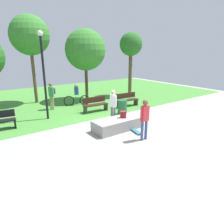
% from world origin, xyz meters
% --- Properties ---
extents(ground_plane, '(28.00, 28.00, 0.00)m').
position_xyz_m(ground_plane, '(0.00, 0.00, 0.00)').
color(ground_plane, '#9E9993').
extents(grass_lawn, '(26.60, 12.86, 0.01)m').
position_xyz_m(grass_lawn, '(0.00, 7.57, 0.00)').
color(grass_lawn, '#478C38').
rests_on(grass_lawn, ground_plane).
extents(concrete_ledge, '(2.39, 1.02, 0.53)m').
position_xyz_m(concrete_ledge, '(-0.52, -0.80, 0.27)').
color(concrete_ledge, gray).
rests_on(concrete_ledge, ground_plane).
extents(backpack_on_ledge, '(0.34, 0.32, 0.32)m').
position_xyz_m(backpack_on_ledge, '(-0.14, -0.77, 0.69)').
color(backpack_on_ledge, maroon).
rests_on(backpack_on_ledge, concrete_ledge).
extents(skater_performing_trick, '(0.43, 0.23, 1.77)m').
position_xyz_m(skater_performing_trick, '(-0.31, -2.40, 1.04)').
color(skater_performing_trick, '#3F5184').
rests_on(skater_performing_trick, ground_plane).
extents(skater_watching, '(0.23, 0.43, 1.75)m').
position_xyz_m(skater_watching, '(-0.04, 0.18, 1.03)').
color(skater_watching, slate).
rests_on(skater_watching, ground_plane).
extents(skateboard_by_ledge, '(0.38, 0.82, 0.08)m').
position_xyz_m(skateboard_by_ledge, '(-0.03, -1.59, 0.06)').
color(skateboard_by_ledge, teal).
rests_on(skateboard_by_ledge, ground_plane).
extents(park_bench_by_oak, '(1.63, 0.57, 0.91)m').
position_xyz_m(park_bench_by_oak, '(2.72, 2.31, 0.48)').
color(park_bench_by_oak, '#331E14').
rests_on(park_bench_by_oak, ground_plane).
extents(park_bench_near_path, '(1.62, 0.56, 0.91)m').
position_xyz_m(park_bench_near_path, '(0.27, 2.51, 0.48)').
color(park_bench_near_path, '#331E14').
rests_on(park_bench_near_path, ground_plane).
extents(tree_broad_elm, '(2.68, 2.68, 6.06)m').
position_xyz_m(tree_broad_elm, '(-2.03, 7.09, 4.70)').
color(tree_broad_elm, brown).
rests_on(tree_broad_elm, grass_lawn).
extents(tree_young_birch, '(1.86, 1.86, 5.16)m').
position_xyz_m(tree_young_birch, '(5.30, 5.00, 4.12)').
color(tree_young_birch, brown).
rests_on(tree_young_birch, grass_lawn).
extents(tree_tall_oak, '(3.02, 3.02, 5.28)m').
position_xyz_m(tree_tall_oak, '(1.50, 5.75, 3.76)').
color(tree_tall_oak, '#4C3823').
rests_on(tree_tall_oak, grass_lawn).
extents(lamp_post, '(0.28, 0.28, 4.68)m').
position_xyz_m(lamp_post, '(-2.66, 2.85, 2.81)').
color(lamp_post, black).
rests_on(lamp_post, ground_plane).
extents(trash_bin, '(0.57, 0.57, 0.89)m').
position_xyz_m(trash_bin, '(1.27, 1.03, 0.45)').
color(trash_bin, '#1E592D').
rests_on(trash_bin, ground_plane).
extents(pedestrian_with_backpack, '(0.40, 0.42, 1.75)m').
position_xyz_m(pedestrian_with_backpack, '(-1.74, 4.58, 1.05)').
color(pedestrian_with_backpack, tan).
rests_on(pedestrian_with_backpack, ground_plane).
extents(cyclist_on_bicycle, '(1.70, 0.77, 1.52)m').
position_xyz_m(cyclist_on_bicycle, '(0.05, 4.63, 0.63)').
color(cyclist_on_bicycle, black).
rests_on(cyclist_on_bicycle, ground_plane).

